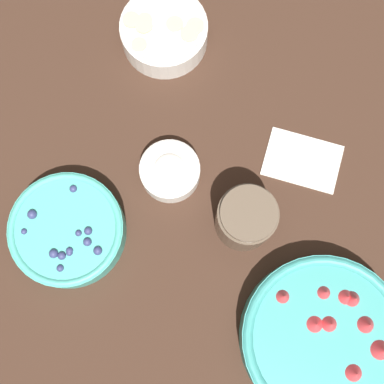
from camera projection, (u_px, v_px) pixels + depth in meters
ground_plane at (207, 187)px, 0.92m from camera, size 4.00×4.00×0.00m
bowl_strawberries at (324, 338)px, 0.84m from camera, size 0.26×0.26×0.08m
bowl_blueberries at (67, 230)px, 0.88m from camera, size 0.19×0.19×0.06m
bowl_bananas at (164, 32)px, 0.95m from camera, size 0.16×0.16×0.06m
bowl_cream at (170, 171)px, 0.91m from camera, size 0.10×0.10×0.05m
jar_chocolate at (245, 219)px, 0.86m from camera, size 0.10×0.10×0.10m
napkin at (303, 160)px, 0.93m from camera, size 0.15×0.11×0.01m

